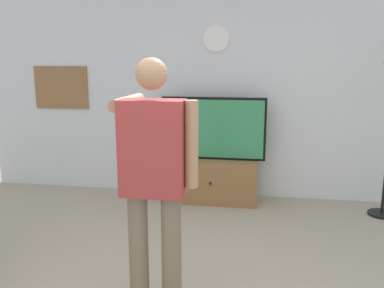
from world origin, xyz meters
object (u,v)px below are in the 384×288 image
at_px(wall_clock, 216,38).
at_px(framed_picture, 61,87).
at_px(tv_stand, 212,180).
at_px(television, 213,129).
at_px(person_standing_nearer_lamp, 154,175).

distance_m(wall_clock, framed_picture, 2.28).
xyz_separation_m(tv_stand, framed_picture, (-2.18, 0.30, 1.17)).
height_order(tv_stand, wall_clock, wall_clock).
bearing_deg(wall_clock, framed_picture, 179.87).
bearing_deg(television, tv_stand, -90.00).
distance_m(television, person_standing_nearer_lamp, 2.54).
height_order(wall_clock, framed_picture, wall_clock).
distance_m(tv_stand, wall_clock, 1.84).
height_order(tv_stand, framed_picture, framed_picture).
xyz_separation_m(wall_clock, person_standing_nearer_lamp, (-0.13, -2.77, -1.04)).
xyz_separation_m(tv_stand, person_standing_nearer_lamp, (-0.13, -2.48, 0.77)).
bearing_deg(framed_picture, wall_clock, -0.13).
distance_m(tv_stand, person_standing_nearer_lamp, 2.61).
xyz_separation_m(wall_clock, framed_picture, (-2.18, 0.00, -0.65)).
relative_size(television, person_standing_nearer_lamp, 0.73).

